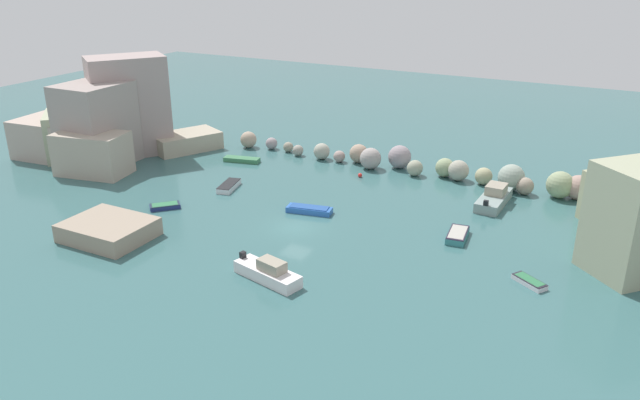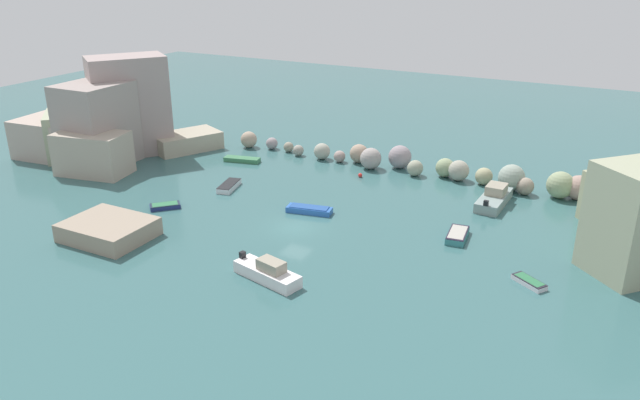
{
  "view_description": "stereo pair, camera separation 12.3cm",
  "coord_description": "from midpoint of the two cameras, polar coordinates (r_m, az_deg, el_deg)",
  "views": [
    {
      "loc": [
        25.91,
        -44.79,
        23.29
      ],
      "look_at": [
        0.0,
        4.78,
        1.0
      ],
      "focal_mm": 35.0,
      "sensor_mm": 36.0,
      "label": 1
    },
    {
      "loc": [
        26.02,
        -44.73,
        23.29
      ],
      "look_at": [
        0.0,
        4.78,
        1.0
      ],
      "focal_mm": 35.0,
      "sensor_mm": 36.0,
      "label": 2
    }
  ],
  "objects": [
    {
      "name": "cove_water",
      "position": [
        56.75,
        -2.18,
        -2.52
      ],
      "size": [
        160.0,
        160.0,
        0.0
      ],
      "primitive_type": "plane",
      "color": "#376364",
      "rests_on": "ground"
    },
    {
      "name": "cliff_headland_left",
      "position": [
        80.22,
        -19.36,
        6.52
      ],
      "size": [
        21.02,
        19.79,
        11.92
      ],
      "color": "#AFA08E",
      "rests_on": "ground"
    },
    {
      "name": "rock_breakwater",
      "position": [
        70.26,
        10.58,
        3.0
      ],
      "size": [
        41.82,
        4.42,
        2.78
      ],
      "color": "tan",
      "rests_on": "ground"
    },
    {
      "name": "stone_dock",
      "position": [
        57.37,
        -18.71,
        -2.58
      ],
      "size": [
        7.15,
        5.8,
        1.6
      ],
      "primitive_type": "cube",
      "rotation": [
        0.0,
        0.0,
        0.0
      ],
      "color": "gray",
      "rests_on": "ground"
    },
    {
      "name": "channel_buoy",
      "position": [
        69.4,
        3.75,
        2.28
      ],
      "size": [
        0.47,
        0.47,
        0.47
      ],
      "primitive_type": "sphere",
      "color": "red",
      "rests_on": "cove_water"
    },
    {
      "name": "moored_boat_0",
      "position": [
        55.73,
        12.52,
        -3.15
      ],
      "size": [
        1.97,
        3.67,
        0.64
      ],
      "rotation": [
        0.0,
        0.0,
        1.69
      ],
      "color": "teal",
      "rests_on": "cove_water"
    },
    {
      "name": "moored_boat_1",
      "position": [
        47.81,
        -4.73,
        -6.61
      ],
      "size": [
        6.03,
        3.06,
        1.8
      ],
      "rotation": [
        0.0,
        0.0,
        6.04
      ],
      "color": "white",
      "rests_on": "cove_water"
    },
    {
      "name": "moored_boat_2",
      "position": [
        59.8,
        -0.93,
        -0.89
      ],
      "size": [
        4.55,
        2.19,
        0.62
      ],
      "rotation": [
        0.0,
        0.0,
        3.33
      ],
      "color": "#2A5FB4",
      "rests_on": "cove_water"
    },
    {
      "name": "moored_boat_3",
      "position": [
        75.05,
        -7.09,
        3.69
      ],
      "size": [
        4.46,
        2.18,
        0.52
      ],
      "rotation": [
        0.0,
        0.0,
        3.36
      ],
      "color": "#3C7A4F",
      "rests_on": "cove_water"
    },
    {
      "name": "moored_boat_4",
      "position": [
        63.99,
        15.7,
        0.19
      ],
      "size": [
        2.45,
        6.37,
        1.89
      ],
      "rotation": [
        0.0,
        0.0,
        1.54
      ],
      "color": "gray",
      "rests_on": "cove_water"
    },
    {
      "name": "moored_boat_5",
      "position": [
        62.67,
        -13.93,
        -0.52
      ],
      "size": [
        2.93,
        2.97,
        0.46
      ],
      "rotation": [
        0.0,
        0.0,
        3.95
      ],
      "color": "navy",
      "rests_on": "cove_water"
    },
    {
      "name": "moored_boat_6",
      "position": [
        49.82,
        18.65,
        -7.1
      ],
      "size": [
        2.84,
        2.35,
        0.44
      ],
      "rotation": [
        0.0,
        0.0,
        5.7
      ],
      "color": "white",
      "rests_on": "cove_water"
    },
    {
      "name": "moored_boat_7",
      "position": [
        66.57,
        -8.27,
        1.28
      ],
      "size": [
        2.23,
        3.9,
        0.58
      ],
      "rotation": [
        0.0,
        0.0,
        4.95
      ],
      "color": "silver",
      "rests_on": "cove_water"
    }
  ]
}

